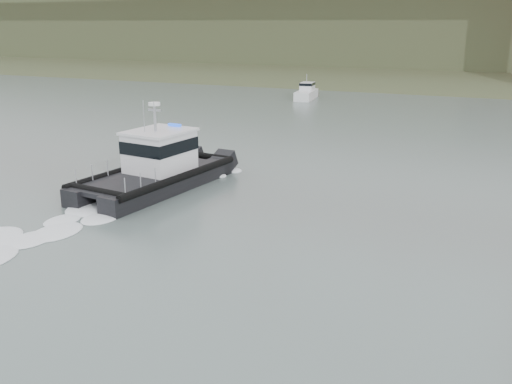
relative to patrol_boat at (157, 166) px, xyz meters
The scene contains 4 objects.
ground 16.33m from the patrol_boat, 48.51° to the right, with size 400.00×400.00×0.00m, color #566761.
headlands 113.96m from the patrol_boat, 84.57° to the left, with size 500.00×105.36×27.12m.
patrol_boat is the anchor object (origin of this frame).
motorboat 48.10m from the patrol_boat, 97.49° to the left, with size 3.03×6.87×3.65m.
Camera 1 is at (10.13, -18.41, 10.56)m, focal length 40.00 mm.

